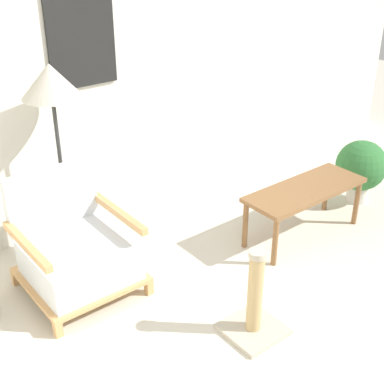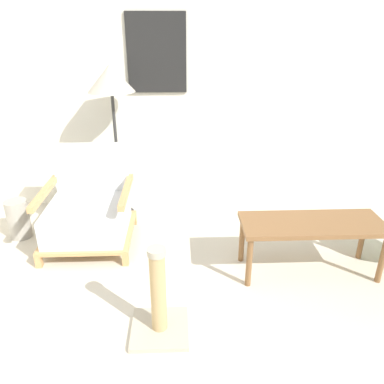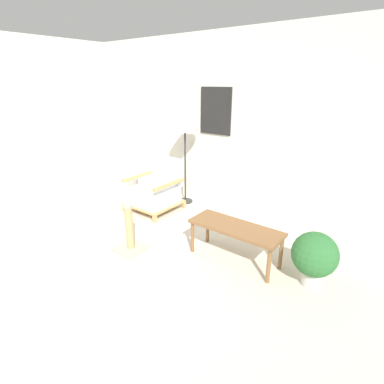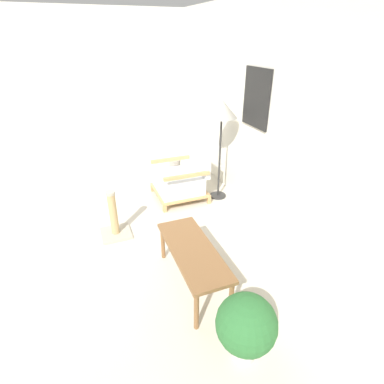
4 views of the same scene
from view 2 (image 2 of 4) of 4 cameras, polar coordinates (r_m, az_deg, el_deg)
name	(u,v)px [view 2 (image 2 of 4)]	position (r m, az deg, el deg)	size (l,w,h in m)	color
ground_plane	(154,380)	(2.32, -5.80, -26.66)	(14.00, 14.00, 0.00)	beige
wall_back	(161,75)	(3.83, -4.81, 17.40)	(8.00, 0.09, 2.70)	silver
armchair	(89,211)	(3.40, -15.45, -2.85)	(0.75, 0.74, 0.83)	tan
floor_lamp	(111,85)	(3.57, -12.21, 15.66)	(0.43, 0.43, 1.48)	#2D2D2D
coffee_table	(312,228)	(2.99, 17.83, -5.28)	(1.08, 0.40, 0.44)	brown
vase	(18,219)	(3.76, -24.93, -3.74)	(0.20, 0.20, 0.36)	#9E998E
scratching_post	(159,306)	(2.43, -5.07, -16.92)	(0.36, 0.36, 0.62)	#B2A893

